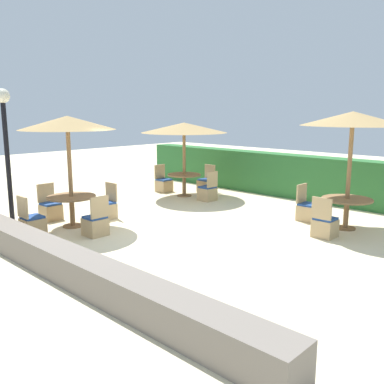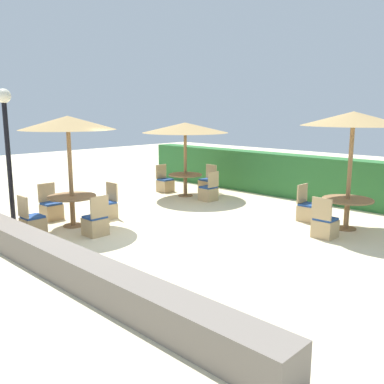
{
  "view_description": "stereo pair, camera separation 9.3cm",
  "coord_description": "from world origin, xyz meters",
  "px_view_note": "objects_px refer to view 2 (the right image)",
  "views": [
    {
      "loc": [
        6.82,
        -6.53,
        2.81
      ],
      "look_at": [
        0.0,
        0.6,
        0.9
      ],
      "focal_mm": 40.0,
      "sensor_mm": 36.0,
      "label": 1
    },
    {
      "loc": [
        6.88,
        -6.47,
        2.81
      ],
      "look_at": [
        0.0,
        0.6,
        0.9
      ],
      "focal_mm": 40.0,
      "sensor_mm": 36.0,
      "label": 2
    }
  ],
  "objects_px": {
    "patio_chair_back_left_east": "(209,192)",
    "patio_chair_back_right_south": "(325,226)",
    "round_table_front_left": "(72,202)",
    "patio_chair_front_left_north": "(106,209)",
    "patio_chair_back_left_north": "(207,184)",
    "parasol_front_left": "(68,124)",
    "round_table_back_left": "(185,179)",
    "patio_chair_back_right_west": "(308,211)",
    "lamp_post": "(6,128)",
    "patio_chair_front_left_south": "(32,224)",
    "patio_chair_front_left_east": "(96,224)",
    "parasol_back_right": "(353,119)",
    "patio_chair_front_left_west": "(51,209)",
    "patio_chair_back_left_west": "(165,184)",
    "parasol_back_left": "(185,128)",
    "round_table_back_right": "(347,205)"
  },
  "relations": [
    {
      "from": "patio_chair_back_left_east",
      "to": "patio_chair_back_right_south",
      "type": "distance_m",
      "value": 4.63
    },
    {
      "from": "round_table_front_left",
      "to": "patio_chair_front_left_north",
      "type": "height_order",
      "value": "patio_chair_front_left_north"
    },
    {
      "from": "patio_chair_front_left_north",
      "to": "patio_chair_back_right_south",
      "type": "height_order",
      "value": "same"
    },
    {
      "from": "patio_chair_back_left_north",
      "to": "parasol_front_left",
      "type": "bearing_deg",
      "value": 96.46
    },
    {
      "from": "round_table_back_left",
      "to": "patio_chair_back_right_south",
      "type": "height_order",
      "value": "patio_chair_back_right_south"
    },
    {
      "from": "patio_chair_front_left_north",
      "to": "patio_chair_back_right_west",
      "type": "xyz_separation_m",
      "value": [
        3.91,
        3.46,
        0.0
      ]
    },
    {
      "from": "lamp_post",
      "to": "patio_chair_front_left_south",
      "type": "height_order",
      "value": "lamp_post"
    },
    {
      "from": "patio_chair_front_left_east",
      "to": "patio_chair_back_right_west",
      "type": "distance_m",
      "value": 5.31
    },
    {
      "from": "lamp_post",
      "to": "parasol_back_right",
      "type": "xyz_separation_m",
      "value": [
        6.64,
        5.13,
        0.24
      ]
    },
    {
      "from": "patio_chair_back_right_west",
      "to": "patio_chair_back_right_south",
      "type": "xyz_separation_m",
      "value": [
        1.0,
        -1.05,
        0.0
      ]
    },
    {
      "from": "lamp_post",
      "to": "patio_chair_front_left_west",
      "type": "relative_size",
      "value": 3.57
    },
    {
      "from": "lamp_post",
      "to": "patio_chair_back_right_west",
      "type": "height_order",
      "value": "lamp_post"
    },
    {
      "from": "round_table_front_left",
      "to": "patio_chair_front_left_north",
      "type": "relative_size",
      "value": 1.24
    },
    {
      "from": "round_table_front_left",
      "to": "patio_chair_back_left_west",
      "type": "bearing_deg",
      "value": 110.49
    },
    {
      "from": "lamp_post",
      "to": "parasol_back_left",
      "type": "height_order",
      "value": "lamp_post"
    },
    {
      "from": "parasol_back_left",
      "to": "patio_chair_back_left_east",
      "type": "xyz_separation_m",
      "value": [
        1.03,
        -0.0,
        -1.96
      ]
    },
    {
      "from": "patio_chair_back_left_east",
      "to": "patio_chair_back_left_north",
      "type": "distance_m",
      "value": 1.45
    },
    {
      "from": "patio_chair_front_left_north",
      "to": "parasol_back_right",
      "type": "height_order",
      "value": "parasol_back_right"
    },
    {
      "from": "parasol_back_right",
      "to": "patio_chair_back_right_west",
      "type": "distance_m",
      "value": 2.55
    },
    {
      "from": "parasol_front_left",
      "to": "patio_chair_front_left_west",
      "type": "relative_size",
      "value": 2.86
    },
    {
      "from": "patio_chair_back_left_north",
      "to": "patio_chair_back_right_south",
      "type": "relative_size",
      "value": 1.0
    },
    {
      "from": "patio_chair_front_left_east",
      "to": "parasol_back_left",
      "type": "height_order",
      "value": "parasol_back_left"
    },
    {
      "from": "parasol_front_left",
      "to": "round_table_back_left",
      "type": "distance_m",
      "value": 4.97
    },
    {
      "from": "patio_chair_back_right_south",
      "to": "patio_chair_front_left_south",
      "type": "bearing_deg",
      "value": -137.4
    },
    {
      "from": "patio_chair_front_left_south",
      "to": "patio_chair_back_right_west",
      "type": "relative_size",
      "value": 1.0
    },
    {
      "from": "parasol_front_left",
      "to": "round_table_back_right",
      "type": "xyz_separation_m",
      "value": [
        4.9,
        4.41,
        -1.89
      ]
    },
    {
      "from": "patio_chair_front_left_north",
      "to": "parasol_back_right",
      "type": "xyz_separation_m",
      "value": [
        4.95,
        3.4,
        2.33
      ]
    },
    {
      "from": "parasol_back_left",
      "to": "patio_chair_back_right_west",
      "type": "xyz_separation_m",
      "value": [
        4.52,
        -0.07,
        -1.96
      ]
    },
    {
      "from": "round_table_back_left",
      "to": "patio_chair_back_left_north",
      "type": "bearing_deg",
      "value": 88.15
    },
    {
      "from": "parasol_front_left",
      "to": "parasol_back_left",
      "type": "xyz_separation_m",
      "value": [
        -0.67,
        4.54,
        -0.26
      ]
    },
    {
      "from": "round_table_front_left",
      "to": "patio_chair_front_left_east",
      "type": "xyz_separation_m",
      "value": [
        1.06,
        -0.05,
        -0.35
      ]
    },
    {
      "from": "patio_chair_front_left_west",
      "to": "patio_chair_back_left_north",
      "type": "xyz_separation_m",
      "value": [
        0.36,
        5.63,
        0.0
      ]
    },
    {
      "from": "round_table_back_left",
      "to": "patio_chair_back_left_north",
      "type": "distance_m",
      "value": 1.09
    },
    {
      "from": "lamp_post",
      "to": "round_table_front_left",
      "type": "xyz_separation_m",
      "value": [
        1.74,
        0.72,
        -1.74
      ]
    },
    {
      "from": "patio_chair_front_left_east",
      "to": "patio_chair_front_left_west",
      "type": "xyz_separation_m",
      "value": [
        -2.05,
        0.0,
        0.0
      ]
    },
    {
      "from": "patio_chair_front_left_south",
      "to": "patio_chair_back_right_south",
      "type": "xyz_separation_m",
      "value": [
        4.84,
        4.45,
        0.0
      ]
    },
    {
      "from": "round_table_back_right",
      "to": "patio_chair_back_left_north",
      "type": "bearing_deg",
      "value": 167.98
    },
    {
      "from": "patio_chair_front_left_north",
      "to": "patio_chair_back_left_east",
      "type": "relative_size",
      "value": 1.0
    },
    {
      "from": "patio_chair_front_left_north",
      "to": "parasol_back_right",
      "type": "relative_size",
      "value": 0.34
    },
    {
      "from": "round_table_back_left",
      "to": "patio_chair_back_right_west",
      "type": "bearing_deg",
      "value": -0.93
    },
    {
      "from": "round_table_back_right",
      "to": "round_table_front_left",
      "type": "bearing_deg",
      "value": -138.0
    },
    {
      "from": "lamp_post",
      "to": "round_table_back_right",
      "type": "xyz_separation_m",
      "value": [
        6.64,
        5.13,
        -1.75
      ]
    },
    {
      "from": "round_table_back_right",
      "to": "patio_chair_back_right_south",
      "type": "bearing_deg",
      "value": -92.3
    },
    {
      "from": "parasol_front_left",
      "to": "patio_chair_back_right_south",
      "type": "height_order",
      "value": "parasol_front_left"
    },
    {
      "from": "patio_chair_back_left_west",
      "to": "patio_chair_back_right_south",
      "type": "height_order",
      "value": "same"
    },
    {
      "from": "patio_chair_front_left_south",
      "to": "round_table_back_right",
      "type": "distance_m",
      "value": 7.32
    },
    {
      "from": "round_table_front_left",
      "to": "patio_chair_back_left_east",
      "type": "bearing_deg",
      "value": 85.38
    },
    {
      "from": "patio_chair_front_left_south",
      "to": "round_table_back_left",
      "type": "height_order",
      "value": "patio_chair_front_left_south"
    },
    {
      "from": "parasol_front_left",
      "to": "patio_chair_back_right_west",
      "type": "distance_m",
      "value": 6.31
    },
    {
      "from": "patio_chair_front_left_north",
      "to": "patio_chair_back_right_south",
      "type": "distance_m",
      "value": 5.46
    }
  ]
}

